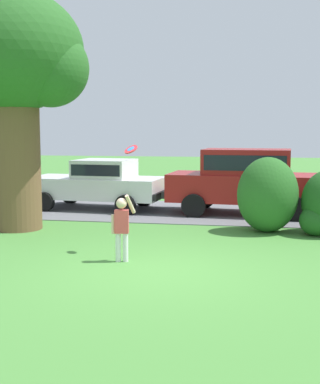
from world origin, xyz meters
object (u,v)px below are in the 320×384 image
parked_suv (247,178)px  child_thrower (122,224)px  oak_tree_large (17,67)px  parked_sedan (98,182)px  frisbee (131,149)px

parked_suv → child_thrower: parked_suv is taller
oak_tree_large → parked_sedan: (0.99, 3.45, -3.17)m
parked_suv → frisbee: frisbee is taller
oak_tree_large → child_thrower: (3.37, -2.91, -3.30)m
parked_sedan → oak_tree_large: bearing=-106.0°
frisbee → parked_suv: bearing=67.4°
parked_sedan → parked_suv: 4.59m
oak_tree_large → child_thrower: size_ratio=4.53×
parked_suv → child_thrower: size_ratio=3.74×
parked_sedan → child_thrower: size_ratio=3.52×
oak_tree_large → parked_suv: size_ratio=1.21×
parked_sedan → child_thrower: bearing=-69.5°
parked_sedan → child_thrower: parked_sedan is taller
oak_tree_large → parked_suv: oak_tree_large is taller
child_thrower → frisbee: 1.58m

